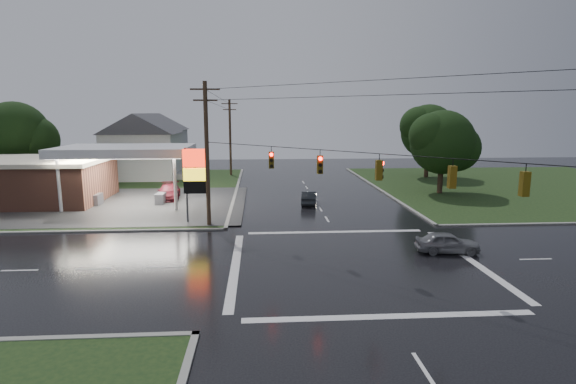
{
  "coord_description": "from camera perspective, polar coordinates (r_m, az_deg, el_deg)",
  "views": [
    {
      "loc": [
        -5.58,
        -24.83,
        8.69
      ],
      "look_at": [
        -3.48,
        7.22,
        3.0
      ],
      "focal_mm": 28.0,
      "sensor_mm": 36.0,
      "label": 1
    }
  ],
  "objects": [
    {
      "name": "car_pump",
      "position": [
        47.23,
        -14.9,
        0.03
      ],
      "size": [
        2.68,
        5.41,
        1.51
      ],
      "primitive_type": "imported",
      "rotation": [
        0.0,
        0.0,
        0.11
      ],
      "color": "maroon",
      "rests_on": "ground"
    },
    {
      "name": "grass_ne",
      "position": [
        60.46,
        27.8,
        0.65
      ],
      "size": [
        36.0,
        36.0,
        0.08
      ],
      "primitive_type": "cube",
      "color": "black",
      "rests_on": "ground"
    },
    {
      "name": "utility_pole_nw",
      "position": [
        34.68,
        -10.26,
        4.98
      ],
      "size": [
        2.2,
        0.32,
        11.0
      ],
      "color": "#382619",
      "rests_on": "ground"
    },
    {
      "name": "traffic_signals",
      "position": [
        25.53,
        8.97,
        4.96
      ],
      "size": [
        26.87,
        26.87,
        1.47
      ],
      "color": "black",
      "rests_on": "ground"
    },
    {
      "name": "ground",
      "position": [
        26.89,
        8.54,
        -8.92
      ],
      "size": [
        120.0,
        120.0,
        0.0
      ],
      "primitive_type": "plane",
      "color": "black",
      "rests_on": "ground"
    },
    {
      "name": "tree_nw_behind",
      "position": [
        61.74,
        -31.19,
        6.28
      ],
      "size": [
        8.93,
        7.6,
        10.0
      ],
      "color": "black",
      "rests_on": "ground"
    },
    {
      "name": "car_crossing",
      "position": [
        30.03,
        19.58,
        -6.06
      ],
      "size": [
        4.03,
        2.0,
        1.32
      ],
      "primitive_type": "imported",
      "rotation": [
        0.0,
        0.0,
        1.45
      ],
      "color": "slate",
      "rests_on": "ground"
    },
    {
      "name": "pylon_sign",
      "position": [
        35.98,
        -11.58,
        2.37
      ],
      "size": [
        2.0,
        0.35,
        6.0
      ],
      "color": "#59595E",
      "rests_on": "ground"
    },
    {
      "name": "car_north",
      "position": [
        43.22,
        2.68,
        -0.71
      ],
      "size": [
        1.87,
        4.02,
        1.27
      ],
      "primitive_type": "imported",
      "rotation": [
        0.0,
        0.0,
        3.0
      ],
      "color": "black",
      "rests_on": "ground"
    },
    {
      "name": "utility_pole_n",
      "position": [
        63.04,
        -7.36,
        7.03
      ],
      "size": [
        2.2,
        0.32,
        10.5
      ],
      "color": "#382619",
      "rests_on": "ground"
    },
    {
      "name": "tree_ne_far",
      "position": [
        63.11,
        17.52,
        7.3
      ],
      "size": [
        8.46,
        7.2,
        9.8
      ],
      "color": "black",
      "rests_on": "ground"
    },
    {
      "name": "house_far",
      "position": [
        74.77,
        -16.48,
        6.35
      ],
      "size": [
        11.05,
        8.48,
        8.6
      ],
      "color": "silver",
      "rests_on": "ground"
    },
    {
      "name": "gas_station",
      "position": [
        49.24,
        -27.8,
        1.72
      ],
      "size": [
        26.2,
        18.0,
        5.6
      ],
      "color": "#2D2D2D",
      "rests_on": "ground"
    },
    {
      "name": "house_near",
      "position": [
        62.89,
        -17.97,
        5.65
      ],
      "size": [
        11.05,
        8.48,
        8.6
      ],
      "color": "silver",
      "rests_on": "ground"
    },
    {
      "name": "grass_nw",
      "position": [
        55.46,
        -25.29,
        0.1
      ],
      "size": [
        36.0,
        36.0,
        0.08
      ],
      "primitive_type": "cube",
      "color": "black",
      "rests_on": "ground"
    },
    {
      "name": "tree_ne_near",
      "position": [
        50.91,
        19.17,
        5.97
      ],
      "size": [
        7.99,
        6.8,
        8.98
      ],
      "color": "black",
      "rests_on": "ground"
    }
  ]
}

